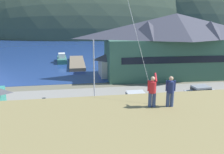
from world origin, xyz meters
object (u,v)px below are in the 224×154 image
parked_car_back_row_left (167,118)px  person_companion (170,90)px  parked_car_corner_spot (201,92)px  parked_car_lone_by_shed (118,123)px  storage_shed_waterside (115,62)px  harbor_lodge (175,43)px  wharf_dock (77,63)px  moored_boat_wharfside (62,59)px  parked_car_mid_row_far (55,125)px  person_kite_flyer (152,90)px  parking_light_pole (94,65)px  parked_car_front_row_red (135,99)px

parked_car_back_row_left → person_companion: 11.18m
parked_car_corner_spot → parked_car_lone_by_shed: 14.37m
storage_shed_waterside → harbor_lodge: bearing=-9.8°
parked_car_lone_by_shed → wharf_dock: bearing=95.3°
moored_boat_wharfside → storage_shed_waterside: bearing=-55.4°
parked_car_corner_spot → parked_car_back_row_left: bearing=-136.6°
parked_car_mid_row_far → person_kite_flyer: 12.33m
parked_car_lone_by_shed → parked_car_mid_row_far: bearing=174.9°
wharf_dock → person_kite_flyer: bearing=-85.3°
parked_car_back_row_left → person_kite_flyer: size_ratio=2.28×
storage_shed_waterside → wharf_dock: size_ratio=0.40×
harbor_lodge → storage_shed_waterside: (-10.57, 1.82, -3.44)m
person_companion → moored_boat_wharfside: bearing=99.8°
storage_shed_waterside → wharf_dock: bearing=120.3°
parked_car_corner_spot → parked_car_lone_by_shed: same height
moored_boat_wharfside → parked_car_back_row_left: 38.18m
harbor_lodge → person_companion: size_ratio=15.07×
parked_car_mid_row_far → wharf_dock: bearing=85.3°
person_kite_flyer → parked_car_corner_spot: bearing=52.6°
storage_shed_waterside → parked_car_lone_by_shed: storage_shed_waterside is taller
person_kite_flyer → parked_car_mid_row_far: bearing=124.4°
parked_car_back_row_left → person_kite_flyer: bearing=-117.9°
person_companion → storage_shed_waterside: bearing=86.0°
wharf_dock → parking_light_pole: parking_light_pole is taller
wharf_dock → parked_car_lone_by_shed: size_ratio=3.48×
moored_boat_wharfside → parking_light_pole: bearing=-78.9°
parked_car_mid_row_far → person_companion: 12.93m
parking_light_pole → person_kite_flyer: 18.83m
wharf_dock → person_companion: (4.42, -42.08, 6.53)m
storage_shed_waterside → parked_car_corner_spot: (8.88, -14.92, -1.36)m
storage_shed_waterside → parked_car_mid_row_far: storage_shed_waterside is taller
parked_car_mid_row_far → parked_car_front_row_red: 10.70m
wharf_dock → person_kite_flyer: size_ratio=7.96×
harbor_lodge → wharf_dock: bearing=142.6°
parked_car_mid_row_far → parked_car_front_row_red: bearing=32.6°
parked_car_front_row_red → storage_shed_waterside: bearing=89.0°
harbor_lodge → parked_car_mid_row_far: harbor_lodge is taller
storage_shed_waterside → parked_car_back_row_left: bearing=-86.2°
parked_car_lone_by_shed → parked_car_back_row_left: bearing=3.1°
parked_car_lone_by_shed → parking_light_pole: parking_light_pole is taller
parked_car_corner_spot → parked_car_front_row_red: 9.22m
parked_car_back_row_left → person_companion: (-3.62, -8.84, 5.82)m
storage_shed_waterside → parked_car_mid_row_far: size_ratio=1.41×
wharf_dock → parked_car_lone_by_shed: bearing=-84.7°
parked_car_lone_by_shed → storage_shed_waterside: bearing=81.0°
harbor_lodge → person_kite_flyer: (-13.75, -28.84, 1.03)m
harbor_lodge → wharf_dock: (-17.17, 13.12, -5.51)m
parked_car_lone_by_shed → parking_light_pole: 10.81m
moored_boat_wharfside → parked_car_front_row_red: (9.70, -30.41, 0.34)m
parked_car_lone_by_shed → person_companion: person_companion is taller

